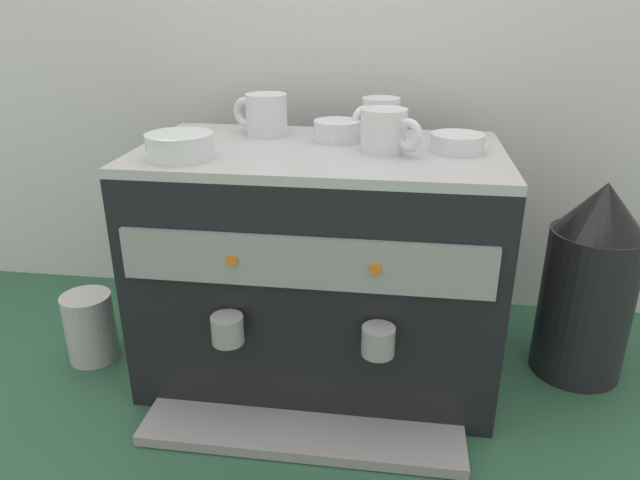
{
  "coord_description": "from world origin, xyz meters",
  "views": [
    {
      "loc": [
        0.15,
        -1.06,
        0.73
      ],
      "look_at": [
        0.0,
        0.0,
        0.29
      ],
      "focal_mm": 32.86,
      "sensor_mm": 36.0,
      "label": 1
    }
  ],
  "objects_px": {
    "ceramic_cup_1": "(386,131)",
    "ceramic_bowl_2": "(457,143)",
    "ceramic_bowl_0": "(337,131)",
    "ceramic_cup_2": "(265,115)",
    "espresso_machine": "(320,265)",
    "milk_pitcher": "(90,327)",
    "coffee_grinder": "(589,284)",
    "ceramic_bowl_1": "(180,147)",
    "ceramic_cup_0": "(379,117)"
  },
  "relations": [
    {
      "from": "ceramic_cup_2",
      "to": "ceramic_bowl_2",
      "type": "xyz_separation_m",
      "value": [
        0.37,
        -0.09,
        -0.03
      ]
    },
    {
      "from": "ceramic_bowl_1",
      "to": "ceramic_bowl_2",
      "type": "bearing_deg",
      "value": 13.45
    },
    {
      "from": "ceramic_bowl_0",
      "to": "coffee_grinder",
      "type": "bearing_deg",
      "value": -1.52
    },
    {
      "from": "ceramic_cup_0",
      "to": "ceramic_bowl_1",
      "type": "distance_m",
      "value": 0.4
    },
    {
      "from": "coffee_grinder",
      "to": "milk_pitcher",
      "type": "bearing_deg",
      "value": -174.43
    },
    {
      "from": "ceramic_cup_1",
      "to": "ceramic_bowl_0",
      "type": "xyz_separation_m",
      "value": [
        -0.1,
        0.08,
        -0.02
      ]
    },
    {
      "from": "milk_pitcher",
      "to": "ceramic_cup_0",
      "type": "bearing_deg",
      "value": 15.94
    },
    {
      "from": "espresso_machine",
      "to": "coffee_grinder",
      "type": "xyz_separation_m",
      "value": [
        0.54,
        0.06,
        -0.03
      ]
    },
    {
      "from": "ceramic_bowl_2",
      "to": "coffee_grinder",
      "type": "distance_m",
      "value": 0.41
    },
    {
      "from": "espresso_machine",
      "to": "ceramic_cup_2",
      "type": "bearing_deg",
      "value": 141.28
    },
    {
      "from": "ceramic_cup_1",
      "to": "espresso_machine",
      "type": "bearing_deg",
      "value": 174.79
    },
    {
      "from": "coffee_grinder",
      "to": "ceramic_bowl_2",
      "type": "bearing_deg",
      "value": -170.93
    },
    {
      "from": "ceramic_cup_0",
      "to": "coffee_grinder",
      "type": "relative_size",
      "value": 0.25
    },
    {
      "from": "espresso_machine",
      "to": "ceramic_bowl_1",
      "type": "relative_size",
      "value": 5.81
    },
    {
      "from": "ceramic_bowl_0",
      "to": "milk_pitcher",
      "type": "relative_size",
      "value": 0.6
    },
    {
      "from": "ceramic_cup_2",
      "to": "ceramic_bowl_1",
      "type": "height_order",
      "value": "ceramic_cup_2"
    },
    {
      "from": "ceramic_cup_0",
      "to": "coffee_grinder",
      "type": "xyz_separation_m",
      "value": [
        0.43,
        -0.07,
        -0.31
      ]
    },
    {
      "from": "espresso_machine",
      "to": "ceramic_cup_0",
      "type": "bearing_deg",
      "value": 50.75
    },
    {
      "from": "espresso_machine",
      "to": "ceramic_cup_1",
      "type": "relative_size",
      "value": 5.99
    },
    {
      "from": "ceramic_cup_0",
      "to": "ceramic_bowl_0",
      "type": "xyz_separation_m",
      "value": [
        -0.08,
        -0.06,
        -0.02
      ]
    },
    {
      "from": "ceramic_bowl_2",
      "to": "ceramic_cup_2",
      "type": "bearing_deg",
      "value": 166.37
    },
    {
      "from": "ceramic_cup_2",
      "to": "ceramic_bowl_0",
      "type": "distance_m",
      "value": 0.15
    },
    {
      "from": "coffee_grinder",
      "to": "milk_pitcher",
      "type": "distance_m",
      "value": 1.04
    },
    {
      "from": "ceramic_cup_0",
      "to": "ceramic_bowl_1",
      "type": "height_order",
      "value": "ceramic_cup_0"
    },
    {
      "from": "ceramic_bowl_0",
      "to": "ceramic_bowl_1",
      "type": "bearing_deg",
      "value": -145.57
    },
    {
      "from": "ceramic_bowl_0",
      "to": "ceramic_cup_1",
      "type": "bearing_deg",
      "value": -39.81
    },
    {
      "from": "ceramic_cup_2",
      "to": "ceramic_bowl_2",
      "type": "relative_size",
      "value": 1.27
    },
    {
      "from": "ceramic_cup_1",
      "to": "ceramic_cup_2",
      "type": "xyz_separation_m",
      "value": [
        -0.25,
        0.11,
        0.0
      ]
    },
    {
      "from": "ceramic_bowl_1",
      "to": "ceramic_cup_2",
      "type": "bearing_deg",
      "value": 63.25
    },
    {
      "from": "ceramic_cup_1",
      "to": "ceramic_bowl_2",
      "type": "relative_size",
      "value": 1.18
    },
    {
      "from": "ceramic_bowl_2",
      "to": "coffee_grinder",
      "type": "relative_size",
      "value": 0.23
    },
    {
      "from": "ceramic_bowl_2",
      "to": "coffee_grinder",
      "type": "height_order",
      "value": "ceramic_bowl_2"
    },
    {
      "from": "ceramic_cup_1",
      "to": "ceramic_bowl_0",
      "type": "height_order",
      "value": "ceramic_cup_1"
    },
    {
      "from": "ceramic_cup_2",
      "to": "ceramic_bowl_1",
      "type": "xyz_separation_m",
      "value": [
        -0.1,
        -0.21,
        -0.02
      ]
    },
    {
      "from": "ceramic_bowl_2",
      "to": "coffee_grinder",
      "type": "bearing_deg",
      "value": 9.07
    },
    {
      "from": "milk_pitcher",
      "to": "espresso_machine",
      "type": "bearing_deg",
      "value": 5.15
    },
    {
      "from": "ceramic_cup_1",
      "to": "milk_pitcher",
      "type": "height_order",
      "value": "ceramic_cup_1"
    },
    {
      "from": "ceramic_bowl_0",
      "to": "milk_pitcher",
      "type": "distance_m",
      "value": 0.67
    },
    {
      "from": "espresso_machine",
      "to": "ceramic_bowl_2",
      "type": "height_order",
      "value": "ceramic_bowl_2"
    },
    {
      "from": "ceramic_bowl_0",
      "to": "ceramic_bowl_2",
      "type": "bearing_deg",
      "value": -14.82
    },
    {
      "from": "ceramic_cup_1",
      "to": "ceramic_cup_2",
      "type": "bearing_deg",
      "value": 155.6
    },
    {
      "from": "ceramic_cup_0",
      "to": "ceramic_cup_2",
      "type": "distance_m",
      "value": 0.23
    },
    {
      "from": "ceramic_bowl_0",
      "to": "ceramic_bowl_2",
      "type": "xyz_separation_m",
      "value": [
        0.22,
        -0.06,
        -0.0
      ]
    },
    {
      "from": "ceramic_cup_1",
      "to": "ceramic_bowl_2",
      "type": "bearing_deg",
      "value": 9.34
    },
    {
      "from": "espresso_machine",
      "to": "ceramic_cup_2",
      "type": "height_order",
      "value": "ceramic_cup_2"
    },
    {
      "from": "espresso_machine",
      "to": "ceramic_bowl_2",
      "type": "bearing_deg",
      "value": 2.31
    },
    {
      "from": "espresso_machine",
      "to": "ceramic_bowl_1",
      "type": "height_order",
      "value": "ceramic_bowl_1"
    },
    {
      "from": "ceramic_cup_0",
      "to": "ceramic_cup_2",
      "type": "xyz_separation_m",
      "value": [
        -0.23,
        -0.02,
        0.0
      ]
    },
    {
      "from": "ceramic_cup_0",
      "to": "milk_pitcher",
      "type": "xyz_separation_m",
      "value": [
        -0.6,
        -0.17,
        -0.43
      ]
    },
    {
      "from": "ceramic_bowl_0",
      "to": "ceramic_bowl_2",
      "type": "relative_size",
      "value": 0.95
    }
  ]
}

